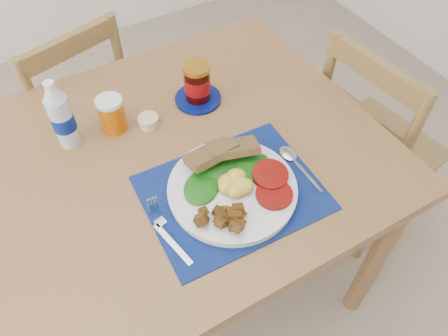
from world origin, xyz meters
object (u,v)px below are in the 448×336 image
Objects in this scene: water_bottle at (62,118)px; juice_glass at (112,115)px; chair_far at (75,100)px; jam_on_saucer at (197,86)px; breakfast_plate at (231,189)px; chair_end at (374,129)px.

juice_glass is at bearing -4.24° from water_bottle.
jam_on_saucer is (0.29, -0.45, 0.27)m from chair_far.
breakfast_plate is 0.39m from juice_glass.
water_bottle is 2.11× the size of juice_glass.
chair_end reaches higher than jam_on_saucer.
chair_end reaches higher than breakfast_plate.
water_bottle is 1.50× the size of jam_on_saucer.
water_bottle is (-0.93, 0.24, 0.30)m from chair_end.
chair_end reaches higher than chair_far.
chair_far is 0.51m from juice_glass.
water_bottle is at bearing 176.66° from jam_on_saucer.
chair_end is 11.06× the size of juice_glass.
breakfast_plate is 3.21× the size of juice_glass.
chair_end is (0.84, -0.66, 0.01)m from chair_far.
water_bottle is at bearing 68.48° from chair_end.
juice_glass is 0.71× the size of jam_on_saucer.
juice_glass is 0.25m from jam_on_saucer.
juice_glass is (-0.16, 0.36, 0.02)m from breakfast_plate.
juice_glass is at bearing 177.10° from jam_on_saucer.
chair_far is 0.60m from jam_on_saucer.
jam_on_saucer is at bearing -3.34° from water_bottle.
chair_end reaches higher than water_bottle.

